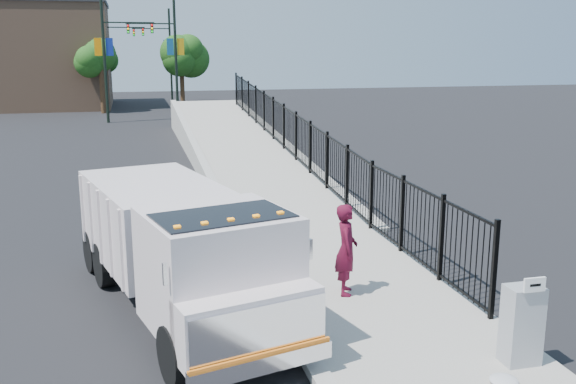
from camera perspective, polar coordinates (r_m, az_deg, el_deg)
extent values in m
plane|color=black|center=(12.81, -1.27, -9.67)|extent=(120.00, 120.00, 0.00)
cube|color=#9E998E|center=(11.61, 10.49, -12.06)|extent=(3.55, 12.00, 0.12)
cube|color=#ADAAA3|center=(11.01, 1.06, -13.18)|extent=(0.30, 12.00, 0.16)
cube|color=#9E998E|center=(28.37, -4.11, 2.92)|extent=(3.95, 24.06, 3.19)
cube|color=black|center=(24.66, 0.71, 3.55)|extent=(0.10, 28.00, 1.80)
cube|color=black|center=(12.56, -9.85, -7.83)|extent=(2.49, 6.33, 0.20)
cube|color=white|center=(10.36, -6.22, -6.81)|extent=(2.62, 2.52, 1.85)
cube|color=white|center=(9.55, -3.46, -11.53)|extent=(2.27, 1.18, 0.93)
cube|color=silver|center=(9.27, -2.54, -12.32)|extent=(2.08, 0.61, 0.79)
cube|color=silver|center=(9.41, -2.31, -15.04)|extent=(2.19, 0.72, 0.26)
cube|color=orange|center=(9.35, -2.32, -14.29)|extent=(2.16, 0.61, 0.06)
cube|color=black|center=(9.98, -5.80, -4.21)|extent=(2.28, 1.68, 0.79)
cube|color=white|center=(13.38, -11.67, -2.45)|extent=(3.13, 4.33, 1.58)
cube|color=silver|center=(9.03, -10.89, -7.18)|extent=(0.07, 0.07, 0.32)
cube|color=silver|center=(9.92, 2.00, -5.10)|extent=(0.07, 0.07, 0.32)
cube|color=orange|center=(9.30, -9.82, -3.12)|extent=(0.11, 0.10, 0.06)
cube|color=orange|center=(9.44, -7.42, -2.81)|extent=(0.11, 0.10, 0.06)
cube|color=orange|center=(9.59, -5.10, -2.50)|extent=(0.11, 0.10, 0.06)
cube|color=orange|center=(9.75, -2.85, -2.19)|extent=(0.11, 0.10, 0.06)
cube|color=orange|center=(9.93, -0.68, -1.90)|extent=(0.11, 0.10, 0.06)
cylinder|color=black|center=(9.88, -9.99, -14.11)|extent=(0.52, 0.97, 0.93)
cylinder|color=black|center=(10.57, 0.27, -12.02)|extent=(0.52, 0.97, 0.93)
cylinder|color=black|center=(13.95, -16.00, -6.23)|extent=(0.52, 0.97, 0.93)
cylinder|color=black|center=(14.45, -8.44, -5.19)|extent=(0.52, 0.97, 0.93)
cylinder|color=black|center=(14.90, -16.87, -5.05)|extent=(0.52, 0.97, 0.93)
cylinder|color=black|center=(15.37, -9.75, -4.12)|extent=(0.52, 0.97, 0.93)
imported|color=#4F0B20|center=(12.62, 5.20, -5.10)|extent=(0.60, 0.75, 1.81)
cube|color=gray|center=(10.64, 20.06, -11.03)|extent=(0.55, 0.40, 1.25)
cube|color=white|center=(10.20, 21.07, -7.70)|extent=(0.35, 0.04, 0.22)
ellipsoid|color=silver|center=(10.19, 18.64, -15.58)|extent=(0.42, 0.42, 0.11)
cylinder|color=black|center=(43.11, -15.99, 11.23)|extent=(0.18, 0.18, 8.00)
cube|color=black|center=(43.10, -14.00, 14.41)|extent=(3.20, 0.08, 0.08)
cube|color=black|center=(43.12, -12.00, 14.04)|extent=(0.18, 0.22, 0.60)
cube|color=navy|center=(43.09, -15.58, 12.32)|extent=(0.45, 0.04, 1.10)
cube|color=orange|center=(43.11, -16.53, 12.27)|extent=(0.45, 0.04, 1.10)
cylinder|color=black|center=(44.92, -9.93, 11.58)|extent=(0.18, 0.18, 8.00)
cube|color=black|center=(44.85, -12.15, 14.43)|extent=(3.20, 0.08, 0.08)
cube|color=black|center=(44.81, -14.03, 13.89)|extent=(0.18, 0.22, 0.60)
cube|color=#C9910E|center=(44.94, -9.52, 12.62)|extent=(0.45, 0.04, 1.10)
cube|color=navy|center=(44.89, -10.43, 12.58)|extent=(0.45, 0.04, 1.10)
cylinder|color=black|center=(54.97, -15.90, 11.51)|extent=(0.18, 0.18, 8.00)
cube|color=black|center=(54.95, -14.33, 14.00)|extent=(3.20, 0.08, 0.08)
cube|color=black|center=(54.96, -12.77, 13.71)|extent=(0.18, 0.22, 0.60)
cube|color=navy|center=(54.95, -15.58, 12.36)|extent=(0.45, 0.04, 1.10)
cube|color=orange|center=(54.97, -16.32, 12.32)|extent=(0.45, 0.04, 1.10)
cylinder|color=black|center=(58.49, -10.40, 11.84)|extent=(0.18, 0.18, 8.00)
cube|color=black|center=(58.42, -12.11, 14.02)|extent=(3.20, 0.08, 0.08)
cube|color=black|center=(58.38, -13.54, 13.61)|extent=(0.18, 0.22, 0.60)
cube|color=gold|center=(58.50, -10.08, 12.64)|extent=(0.45, 0.04, 1.10)
cube|color=#183C96|center=(58.46, -10.78, 12.61)|extent=(0.45, 0.04, 1.10)
cylinder|color=#382314|center=(49.44, -16.17, 8.59)|extent=(0.36, 0.36, 3.20)
sphere|color=#194714|center=(49.33, -16.35, 11.37)|extent=(2.43, 2.43, 2.43)
cylinder|color=#382314|center=(52.53, -9.38, 9.15)|extent=(0.36, 0.36, 3.20)
sphere|color=#194714|center=(52.44, -9.47, 11.77)|extent=(2.76, 2.76, 2.76)
cylinder|color=#382314|center=(58.96, -16.17, 9.22)|extent=(0.36, 0.36, 3.20)
sphere|color=#194714|center=(58.88, -16.32, 11.54)|extent=(2.61, 2.61, 2.61)
cube|color=#8C664C|center=(55.93, -20.84, 11.18)|extent=(10.00, 10.00, 8.00)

